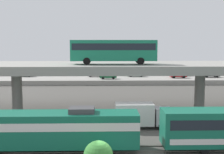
# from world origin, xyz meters

# --- Properties ---
(rail_strip_near) EXTENTS (110.00, 0.12, 0.12)m
(rail_strip_near) POSITION_xyz_m (0.00, 3.23, 0.06)
(rail_strip_near) COLOR #59544C
(rail_strip_near) RESTS_ON ground_plane
(rail_strip_far) EXTENTS (110.00, 0.12, 0.12)m
(rail_strip_far) POSITION_xyz_m (0.00, 4.77, 0.06)
(rail_strip_far) COLOR #59544C
(rail_strip_far) RESTS_ON ground_plane
(train_locomotive) EXTENTS (17.46, 3.04, 4.18)m
(train_locomotive) POSITION_xyz_m (-6.43, 4.00, 2.19)
(train_locomotive) COLOR #14664C
(train_locomotive) RESTS_ON ground_plane
(highway_overpass) EXTENTS (96.00, 12.73, 7.28)m
(highway_overpass) POSITION_xyz_m (0.00, 20.00, 6.56)
(highway_overpass) COLOR gray
(highway_overpass) RESTS_ON ground_plane
(transit_bus_on_overpass) EXTENTS (12.00, 2.68, 3.40)m
(transit_bus_on_overpass) POSITION_xyz_m (0.64, 18.35, 9.34)
(transit_bus_on_overpass) COLOR #197A56
(transit_bus_on_overpass) RESTS_ON highway_overpass
(service_truck_west) EXTENTS (6.80, 2.46, 3.04)m
(service_truck_west) POSITION_xyz_m (3.82, 11.43, 1.64)
(service_truck_west) COLOR #B7B7BC
(service_truck_west) RESTS_ON ground_plane
(pier_parking_lot) EXTENTS (73.49, 13.67, 1.21)m
(pier_parking_lot) POSITION_xyz_m (0.00, 55.00, 0.61)
(pier_parking_lot) COLOR gray
(pier_parking_lot) RESTS_ON ground_plane
(parked_car_0) EXTENTS (4.46, 1.91, 1.50)m
(parked_car_0) POSITION_xyz_m (27.71, 54.60, 1.99)
(parked_car_0) COLOR black
(parked_car_0) RESTS_ON pier_parking_lot
(parked_car_1) EXTENTS (4.24, 1.93, 1.50)m
(parked_car_1) POSITION_xyz_m (18.71, 53.46, 1.99)
(parked_car_1) COLOR maroon
(parked_car_1) RESTS_ON pier_parking_lot
(parked_car_2) EXTENTS (4.41, 1.82, 1.50)m
(parked_car_2) POSITION_xyz_m (20.93, 58.34, 1.98)
(parked_car_2) COLOR #9E998C
(parked_car_2) RESTS_ON pier_parking_lot
(parked_car_3) EXTENTS (4.20, 1.89, 1.50)m
(parked_car_3) POSITION_xyz_m (-3.16, 56.72, 1.98)
(parked_car_3) COLOR silver
(parked_car_3) RESTS_ON pier_parking_lot
(parked_car_4) EXTENTS (4.25, 1.90, 1.50)m
(parked_car_4) POSITION_xyz_m (0.28, 51.70, 1.98)
(parked_car_4) COLOR #0C4C26
(parked_car_4) RESTS_ON pier_parking_lot
(parked_car_5) EXTENTS (4.62, 1.88, 1.50)m
(parked_car_5) POSITION_xyz_m (7.86, 56.78, 1.99)
(parked_car_5) COLOR #0C4C26
(parked_car_5) RESTS_ON pier_parking_lot
(parked_car_6) EXTENTS (4.45, 1.93, 1.50)m
(parked_car_6) POSITION_xyz_m (-22.33, 57.49, 1.99)
(parked_car_6) COLOR #0C4C26
(parked_car_6) RESTS_ON pier_parking_lot
(harbor_water) EXTENTS (140.00, 36.00, 0.01)m
(harbor_water) POSITION_xyz_m (0.00, 78.00, 0.00)
(harbor_water) COLOR #2D5170
(harbor_water) RESTS_ON ground_plane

